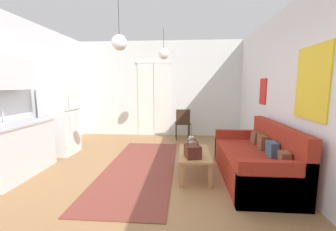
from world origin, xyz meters
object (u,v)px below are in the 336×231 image
(coffee_table, at_px, (194,155))
(handbag, at_px, (193,151))
(pendant_lamp_near, at_px, (119,42))
(refrigerator, at_px, (61,119))
(accent_chair, at_px, (183,122))
(bamboo_vase, at_px, (191,143))
(couch, at_px, (257,162))
(pendant_lamp_far, at_px, (164,54))

(coffee_table, bearing_deg, handbag, -99.31)
(pendant_lamp_near, bearing_deg, handbag, 0.22)
(coffee_table, relative_size, handbag, 3.28)
(refrigerator, bearing_deg, coffee_table, -18.96)
(refrigerator, distance_m, accent_chair, 3.06)
(coffee_table, xyz_separation_m, bamboo_vase, (-0.05, 0.11, 0.17))
(pendant_lamp_near, bearing_deg, refrigerator, 144.18)
(coffee_table, bearing_deg, pendant_lamp_near, -166.90)
(handbag, xyz_separation_m, pendant_lamp_near, (-1.11, -0.00, 1.64))
(refrigerator, height_order, accent_chair, refrigerator)
(handbag, height_order, pendant_lamp_near, pendant_lamp_near)
(bamboo_vase, xyz_separation_m, handbag, (0.01, -0.38, -0.02))
(accent_chair, bearing_deg, bamboo_vase, 90.28)
(bamboo_vase, distance_m, refrigerator, 2.99)
(coffee_table, distance_m, refrigerator, 3.10)
(couch, distance_m, coffee_table, 1.01)
(refrigerator, bearing_deg, couch, -15.32)
(couch, bearing_deg, pendant_lamp_near, -174.87)
(couch, xyz_separation_m, accent_chair, (-1.23, 2.50, 0.21))
(pendant_lamp_near, xyz_separation_m, pendant_lamp_far, (0.48, 1.91, 0.10))
(bamboo_vase, relative_size, pendant_lamp_far, 0.67)
(coffee_table, xyz_separation_m, handbag, (-0.04, -0.26, 0.15))
(coffee_table, bearing_deg, accent_chair, 95.13)
(couch, bearing_deg, bamboo_vase, 169.91)
(handbag, bearing_deg, couch, 10.21)
(handbag, xyz_separation_m, refrigerator, (-2.86, 1.26, 0.28))
(couch, xyz_separation_m, refrigerator, (-3.91, 1.07, 0.49))
(pendant_lamp_near, distance_m, pendant_lamp_far, 1.97)
(couch, height_order, coffee_table, couch)
(coffee_table, relative_size, bamboo_vase, 2.18)
(handbag, relative_size, pendant_lamp_near, 0.39)
(pendant_lamp_far, bearing_deg, accent_chair, 59.95)
(pendant_lamp_far, bearing_deg, couch, -45.68)
(coffee_table, bearing_deg, couch, -4.20)
(coffee_table, relative_size, pendant_lamp_near, 1.29)
(accent_chair, bearing_deg, coffee_table, 91.37)
(refrigerator, bearing_deg, bamboo_vase, -17.21)
(coffee_table, height_order, pendant_lamp_far, pendant_lamp_far)
(couch, distance_m, handbag, 1.09)
(pendant_lamp_near, bearing_deg, couch, 5.13)
(bamboo_vase, bearing_deg, couch, -10.09)
(bamboo_vase, height_order, pendant_lamp_near, pendant_lamp_near)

